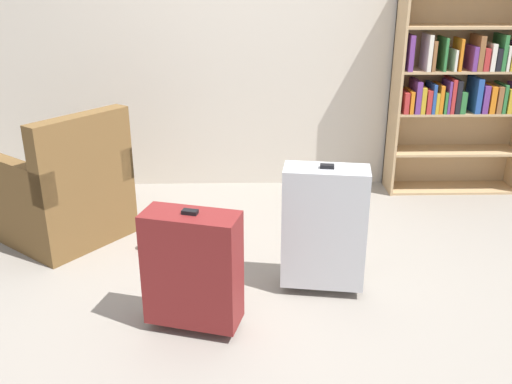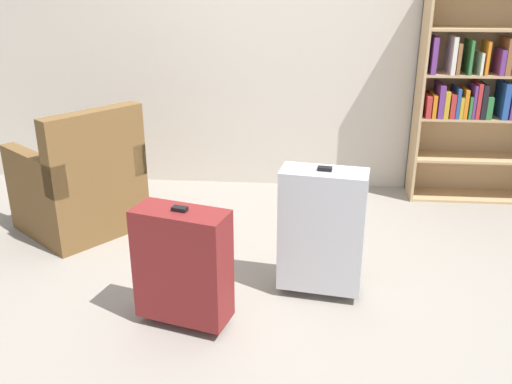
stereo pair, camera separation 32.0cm
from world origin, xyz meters
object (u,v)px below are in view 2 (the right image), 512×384
object	(u,v)px
suitcase_dark_red	(183,265)
mug	(156,238)
armchair	(81,187)
suitcase_silver	(322,230)
bookshelf	(490,91)

from	to	relation	value
suitcase_dark_red	mug	bearing A→B (deg)	113.61
armchair	suitcase_silver	bearing A→B (deg)	-23.51
mug	suitcase_silver	bearing A→B (deg)	-25.18
bookshelf	suitcase_silver	bearing A→B (deg)	-129.10
armchair	mug	bearing A→B (deg)	-20.21
bookshelf	suitcase_dark_red	distance (m)	2.84
bookshelf	mug	size ratio (longest dim) A/B	13.73
armchair	mug	size ratio (longest dim) A/B	8.19
bookshelf	suitcase_dark_red	xyz separation A→B (m)	(-2.00, -1.95, -0.52)
armchair	suitcase_dark_red	bearing A→B (deg)	-48.68
armchair	bookshelf	bearing A→B (deg)	16.41
mug	suitcase_dark_red	distance (m)	1.00
mug	suitcase_dark_red	size ratio (longest dim) A/B	0.18
mug	suitcase_dark_red	world-z (taller)	suitcase_dark_red
bookshelf	armchair	distance (m)	3.13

